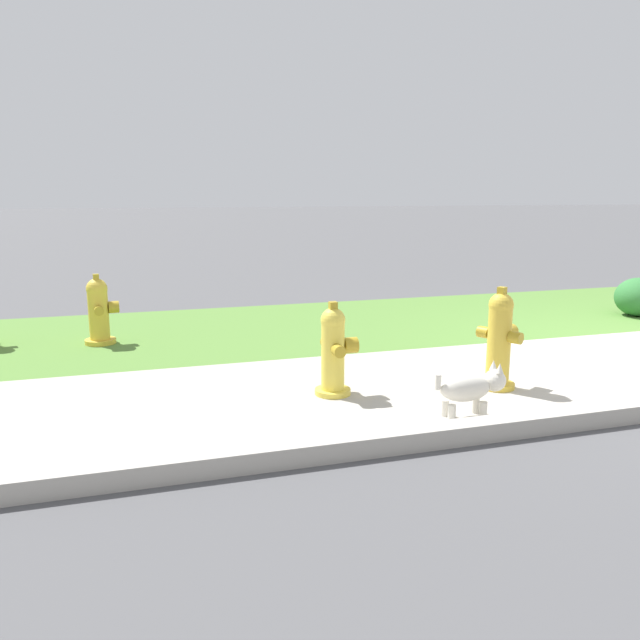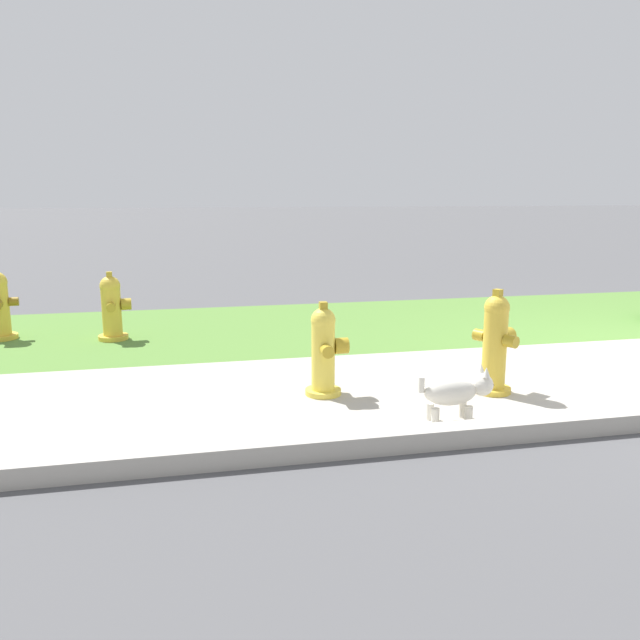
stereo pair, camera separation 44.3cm
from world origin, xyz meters
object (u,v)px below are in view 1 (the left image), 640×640
fire_hydrant_mid_block (99,311)px  small_white_dog (471,387)px  fire_hydrant_by_grass_verge (334,351)px  shrub_bush_far_verge (639,297)px  fire_hydrant_near_corner (500,340)px

fire_hydrant_mid_block → small_white_dog: 3.83m
fire_hydrant_by_grass_verge → shrub_bush_far_verge: bearing=111.9°
small_white_dog → shrub_bush_far_verge: bearing=35.9°
fire_hydrant_near_corner → shrub_bush_far_verge: 3.85m
small_white_dog → fire_hydrant_by_grass_verge: bearing=137.7°
fire_hydrant_near_corner → small_white_dog: (-0.53, -0.50, -0.17)m
small_white_dog → shrub_bush_far_verge: (3.79, 2.53, 0.02)m
shrub_bush_far_verge → fire_hydrant_mid_block: bearing=176.3°
shrub_bush_far_verge → fire_hydrant_near_corner: bearing=-148.2°
fire_hydrant_near_corner → fire_hydrant_mid_block: size_ratio=1.13×
fire_hydrant_near_corner → small_white_dog: 0.75m
fire_hydrant_near_corner → fire_hydrant_by_grass_verge: fire_hydrant_near_corner is taller
fire_hydrant_mid_block → fire_hydrant_near_corner: bearing=45.7°
fire_hydrant_near_corner → small_white_dog: size_ratio=1.52×
fire_hydrant_near_corner → fire_hydrant_by_grass_verge: (-1.26, 0.22, -0.04)m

